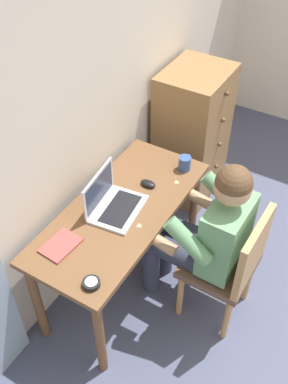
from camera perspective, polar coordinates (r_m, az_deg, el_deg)
wall_back at (r=2.74m, az=-4.86°, el=13.70°), size 4.80×0.05×2.50m
desk at (r=2.70m, az=-2.92°, el=-3.80°), size 1.28×0.56×0.73m
dresser at (r=3.52m, az=6.20°, el=7.31°), size 0.54×0.48×1.10m
chair at (r=2.70m, az=11.12°, el=-9.04°), size 0.43×0.41×0.87m
person_seated at (r=2.60m, az=7.98°, el=-4.98°), size 0.54×0.59×1.19m
laptop at (r=2.59m, az=-4.15°, el=-1.31°), size 0.37×0.29×0.24m
computer_mouse at (r=2.75m, az=0.53°, el=1.08°), size 0.06×0.10×0.03m
desk_clock at (r=2.27m, az=-6.80°, el=-11.60°), size 0.09×0.09×0.03m
notebook_pad at (r=2.46m, az=-10.68°, el=-6.76°), size 0.22×0.17×0.01m
coffee_mug at (r=2.87m, az=5.28°, el=3.75°), size 0.12×0.08×0.09m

